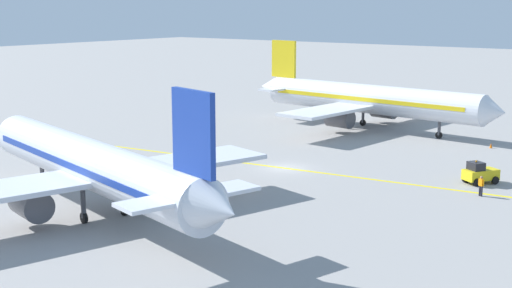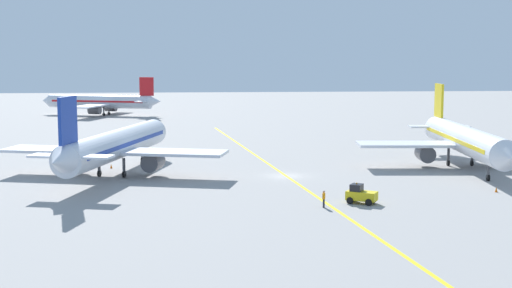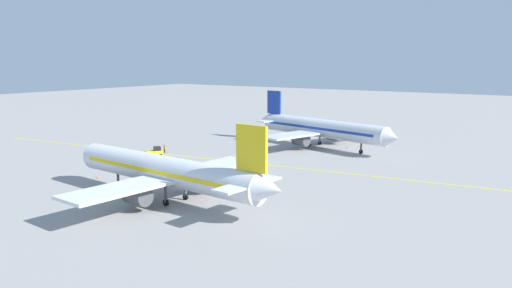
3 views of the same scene
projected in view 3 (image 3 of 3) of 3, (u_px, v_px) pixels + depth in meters
ground_plane at (250, 163)px, 84.36m from camera, size 400.00×400.00×0.00m
apron_yellow_centreline at (250, 163)px, 84.36m from camera, size 14.45×119.22×0.01m
airplane_at_gate at (321, 129)px, 99.51m from camera, size 28.40×35.06×10.60m
airplane_adjacent_stand at (167, 171)px, 61.44m from camera, size 28.34×35.55×10.60m
baggage_tug_white at (155, 152)px, 89.17m from camera, size 3.34×2.87×2.11m
ground_crew_worker at (164, 148)px, 93.36m from camera, size 0.34×0.54×1.68m
traffic_cone_near_nose at (98, 176)px, 73.56m from camera, size 0.32×0.32×0.55m
traffic_cone_mid_apron at (348, 147)px, 98.12m from camera, size 0.32×0.32×0.55m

